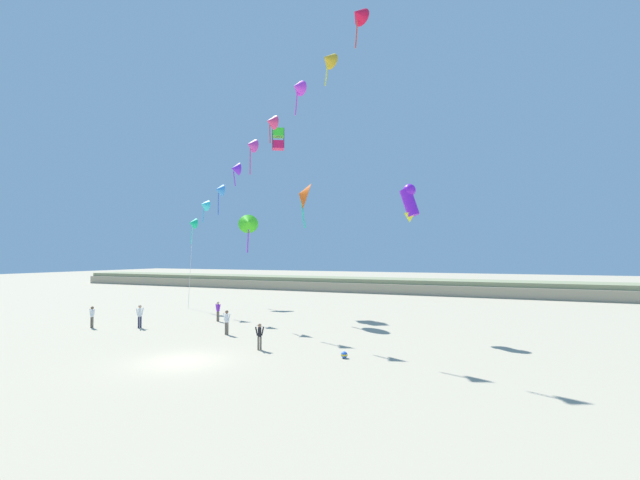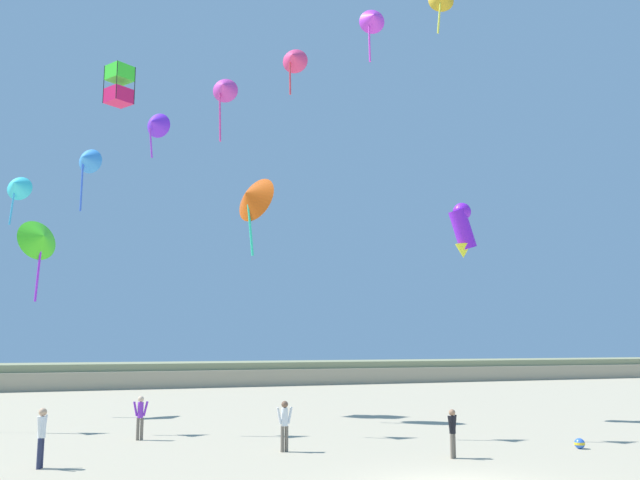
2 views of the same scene
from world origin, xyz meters
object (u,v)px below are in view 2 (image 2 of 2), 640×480
(person_near_left, at_px, (42,433))
(person_near_right, at_px, (453,430))
(large_kite_low_lead, at_px, (119,85))
(large_kite_high_solo, at_px, (40,238))
(large_kite_outer_drift, at_px, (251,197))
(large_kite_mid_trail, at_px, (462,228))
(beach_ball, at_px, (580,443))
(person_far_right, at_px, (140,415))
(person_far_left, at_px, (285,422))

(person_near_left, height_order, person_near_right, person_near_left)
(large_kite_low_lead, xyz_separation_m, large_kite_high_solo, (-3.62, -0.28, -9.07))
(person_near_right, xyz_separation_m, large_kite_outer_drift, (-3.39, 12.64, 9.98))
(large_kite_high_solo, bearing_deg, person_near_right, -54.93)
(person_near_left, distance_m, person_near_right, 12.59)
(large_kite_mid_trail, xyz_separation_m, beach_ball, (-1.60, -9.31, -9.23))
(person_near_left, relative_size, large_kite_low_lead, 0.78)
(large_kite_high_solo, height_order, beach_ball, large_kite_high_solo)
(large_kite_low_lead, bearing_deg, person_far_right, -86.86)
(large_kite_mid_trail, distance_m, beach_ball, 13.21)
(person_far_right, height_order, beach_ball, person_far_right)
(large_kite_outer_drift, distance_m, beach_ball, 18.55)
(person_near_right, distance_m, person_far_left, 5.61)
(person_far_left, xyz_separation_m, large_kite_low_lead, (-4.88, 15.80, 17.20))
(person_near_left, xyz_separation_m, person_near_right, (12.28, -2.78, -0.12))
(person_near_right, height_order, person_far_left, person_far_left)
(large_kite_low_lead, xyz_separation_m, beach_ball, (14.69, -18.84, -17.99))
(person_near_right, distance_m, large_kite_mid_trail, 14.42)
(large_kite_mid_trail, bearing_deg, large_kite_low_lead, 149.67)
(person_far_left, distance_m, person_far_right, 6.30)
(large_kite_high_solo, relative_size, large_kite_outer_drift, 1.06)
(large_kite_high_solo, bearing_deg, person_far_left, -61.29)
(person_near_right, bearing_deg, person_far_right, 138.65)
(person_near_right, relative_size, large_kite_mid_trail, 0.54)
(large_kite_mid_trail, height_order, beach_ball, large_kite_mid_trail)
(person_near_left, bearing_deg, person_near_right, -12.75)
(large_kite_high_solo, distance_m, beach_ball, 27.56)
(person_near_left, height_order, person_far_right, person_near_left)
(person_near_right, height_order, beach_ball, person_near_right)
(large_kite_mid_trail, bearing_deg, beach_ball, -99.72)
(person_far_right, distance_m, beach_ball, 16.06)
(person_far_right, distance_m, large_kite_mid_trail, 17.88)
(person_far_left, relative_size, large_kite_low_lead, 0.76)
(person_near_right, height_order, large_kite_low_lead, large_kite_low_lead)
(person_near_left, relative_size, person_near_right, 1.13)
(person_far_right, height_order, large_kite_high_solo, large_kite_high_solo)
(large_kite_mid_trail, xyz_separation_m, large_kite_outer_drift, (-10.17, 3.18, 1.46))
(person_near_left, height_order, beach_ball, person_near_left)
(beach_ball, bearing_deg, person_near_left, 171.40)
(beach_ball, bearing_deg, person_far_left, 162.77)
(large_kite_low_lead, height_order, beach_ball, large_kite_low_lead)
(beach_ball, bearing_deg, large_kite_high_solo, 134.62)
(person_near_right, xyz_separation_m, large_kite_high_solo, (-13.13, 18.70, 8.22))
(person_near_right, relative_size, person_far_left, 0.91)
(person_near_left, xyz_separation_m, person_far_right, (3.39, 5.05, -0.05))
(person_far_left, relative_size, person_far_right, 1.03)
(person_far_left, distance_m, beach_ball, 10.31)
(person_near_left, height_order, large_kite_mid_trail, large_kite_mid_trail)
(person_far_left, bearing_deg, person_far_right, 132.56)
(person_far_left, xyz_separation_m, large_kite_high_solo, (-8.50, 15.52, 8.13))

